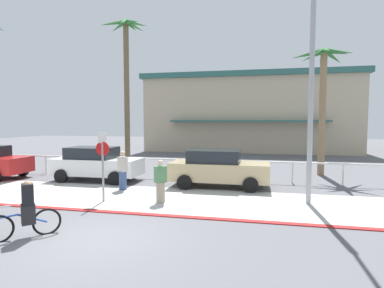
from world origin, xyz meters
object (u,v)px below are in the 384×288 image
at_px(pedestrian_0, 161,183).
at_px(car_tan_2, 218,168).
at_px(cyclist_blue_0, 26,211).
at_px(pedestrian_1, 123,172).
at_px(streetlight_curb, 312,83).
at_px(palm_tree_1, 126,58).
at_px(car_white_1, 96,163).
at_px(stop_sign_bike_lane, 103,157).
at_px(palm_tree_2, 323,79).

bearing_deg(pedestrian_0, car_tan_2, 62.48).
relative_size(cyclist_blue_0, pedestrian_1, 0.88).
bearing_deg(streetlight_curb, pedestrian_0, -171.71).
bearing_deg(pedestrian_1, palm_tree_1, 112.37).
relative_size(car_white_1, cyclist_blue_0, 2.93).
bearing_deg(palm_tree_1, car_tan_2, -40.51).
relative_size(streetlight_curb, pedestrian_1, 4.42).
relative_size(stop_sign_bike_lane, car_tan_2, 0.58).
distance_m(car_tan_2, pedestrian_1, 4.23).
xyz_separation_m(car_tan_2, pedestrian_1, (-3.96, -1.49, -0.09)).
bearing_deg(streetlight_curb, cyclist_blue_0, -147.83).
height_order(palm_tree_1, pedestrian_0, palm_tree_1).
bearing_deg(palm_tree_2, car_tan_2, -139.59).
distance_m(streetlight_curb, cyclist_blue_0, 9.60).
distance_m(stop_sign_bike_lane, car_tan_2, 5.24).
height_order(streetlight_curb, pedestrian_1, streetlight_curb).
relative_size(palm_tree_1, car_tan_2, 2.22).
relative_size(cyclist_blue_0, pedestrian_0, 0.94).
bearing_deg(stop_sign_bike_lane, pedestrian_0, 7.51).
height_order(palm_tree_2, car_tan_2, palm_tree_2).
bearing_deg(cyclist_blue_0, streetlight_curb, 32.17).
height_order(palm_tree_1, car_white_1, palm_tree_1).
distance_m(palm_tree_1, cyclist_blue_0, 15.09).
distance_m(stop_sign_bike_lane, palm_tree_1, 11.51).
bearing_deg(cyclist_blue_0, car_tan_2, 61.09).
xyz_separation_m(streetlight_curb, palm_tree_1, (-10.61, 8.50, 2.97)).
bearing_deg(palm_tree_1, stop_sign_bike_lane, -71.19).
height_order(stop_sign_bike_lane, car_tan_2, stop_sign_bike_lane).
bearing_deg(car_tan_2, stop_sign_bike_lane, -137.30).
distance_m(cyclist_blue_0, pedestrian_0, 4.60).
distance_m(palm_tree_2, pedestrian_1, 11.71).
relative_size(stop_sign_bike_lane, palm_tree_2, 0.37).
bearing_deg(cyclist_blue_0, pedestrian_1, 89.77).
xyz_separation_m(stop_sign_bike_lane, pedestrian_0, (2.12, 0.28, -0.95)).
distance_m(palm_tree_1, palm_tree_2, 12.46).
height_order(palm_tree_1, car_tan_2, palm_tree_1).
distance_m(streetlight_curb, pedestrian_1, 8.35).
bearing_deg(car_white_1, pedestrian_1, -37.64).
bearing_deg(pedestrian_0, streetlight_curb, 8.29).
relative_size(palm_tree_1, palm_tree_2, 1.41).
bearing_deg(stop_sign_bike_lane, streetlight_curb, 8.07).
xyz_separation_m(stop_sign_bike_lane, streetlight_curb, (7.36, 1.04, 2.60)).
distance_m(streetlight_curb, pedestrian_0, 6.37).
bearing_deg(pedestrian_1, pedestrian_0, -37.38).
relative_size(car_white_1, car_tan_2, 1.00).
relative_size(palm_tree_2, car_white_1, 1.58).
height_order(streetlight_curb, car_tan_2, streetlight_curb).
distance_m(stop_sign_bike_lane, streetlight_curb, 7.88).
xyz_separation_m(car_tan_2, cyclist_blue_0, (-3.98, -7.21, -0.18)).
height_order(car_white_1, cyclist_blue_0, car_white_1).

